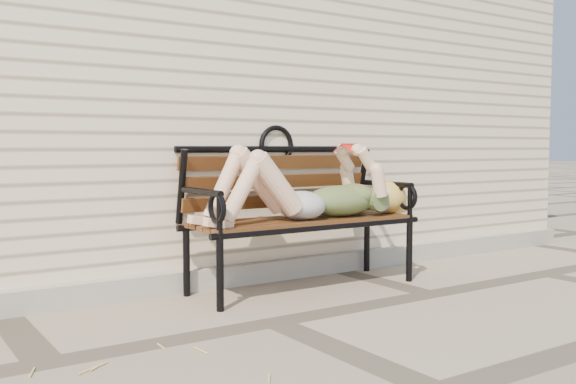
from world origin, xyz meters
TOP-DOWN VIEW (x-y plane):
  - ground at (0.00, 0.00)m, footprint 80.00×80.00m
  - house_wall at (0.00, 3.00)m, footprint 8.00×4.00m
  - foundation_strip at (0.00, 0.97)m, footprint 8.00×0.10m
  - garden_bench at (0.64, 0.74)m, footprint 1.78×0.71m
  - reading_woman at (0.66, 0.60)m, footprint 1.68×0.38m

SIDE VIEW (x-z plane):
  - ground at x=0.00m, z-range 0.00..0.00m
  - foundation_strip at x=0.00m, z-range 0.00..0.15m
  - garden_bench at x=0.64m, z-range 0.07..1.22m
  - reading_woman at x=0.66m, z-range 0.42..0.95m
  - house_wall at x=0.00m, z-range 0.00..3.00m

